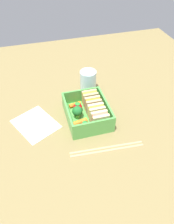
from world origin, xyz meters
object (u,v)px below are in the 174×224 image
object	(u,v)px
strawberry_far_left	(78,107)
sandwich_center	(96,112)
strawberry_left	(85,125)
drinking_glass	(88,81)
sandwich_left	(90,98)
folded_napkin	(36,124)
carrot_stick_left	(80,122)
chopstick_pair	(107,148)
broccoli_floret	(77,111)
sandwich_center_left	(93,105)
sandwich_center_right	(100,120)
carrot_stick_far_left	(75,105)

from	to	relation	value
strawberry_far_left	sandwich_center	bearing A→B (deg)	44.84
strawberry_left	drinking_glass	world-z (taller)	drinking_glass
sandwich_left	drinking_glass	world-z (taller)	drinking_glass
sandwich_left	folded_napkin	world-z (taller)	sandwich_left
carrot_stick_left	chopstick_pair	distance (cm)	12.11
broccoli_floret	folded_napkin	size ratio (longest dim) A/B	0.32
sandwich_center_left	drinking_glass	size ratio (longest dim) A/B	0.63
strawberry_far_left	carrot_stick_left	bearing A→B (deg)	-7.49
carrot_stick_left	chopstick_pair	bearing A→B (deg)	25.54
sandwich_center_left	sandwich_center_right	bearing A→B (deg)	0.00
sandwich_center_left	broccoli_floret	size ratio (longest dim) A/B	1.18
sandwich_center_right	chopstick_pair	xyz separation A→B (cm)	(8.42, -0.51, -3.33)
sandwich_center_right	carrot_stick_left	world-z (taller)	sandwich_center_right
carrot_stick_far_left	chopstick_pair	xyz separation A→B (cm)	(19.33, 4.77, -1.52)
chopstick_pair	folded_napkin	xyz separation A→B (cm)	(-15.54, -18.61, -0.15)
carrot_stick_far_left	folded_napkin	xyz separation A→B (cm)	(3.79, -13.84, -1.67)
broccoli_floret	drinking_glass	bearing A→B (deg)	151.53
broccoli_floret	strawberry_left	distance (cm)	5.88
strawberry_left	folded_napkin	size ratio (longest dim) A/B	0.24
chopstick_pair	folded_napkin	size ratio (longest dim) A/B	1.58
strawberry_left	carrot_stick_left	bearing A→B (deg)	-158.05
sandwich_center	strawberry_left	world-z (taller)	sandwich_center
drinking_glass	folded_napkin	bearing A→B (deg)	-58.91
sandwich_center_left	carrot_stick_left	size ratio (longest dim) A/B	1.08
strawberry_far_left	broccoli_floret	world-z (taller)	broccoli_floret
carrot_stick_far_left	drinking_glass	xyz separation A→B (cm)	(-8.91, 7.23, 2.20)
carrot_stick_left	carrot_stick_far_left	bearing A→B (deg)	177.25
broccoli_floret	sandwich_center_left	bearing A→B (deg)	104.32
strawberry_left	sandwich_center_right	bearing A→B (deg)	89.64
folded_napkin	sandwich_center_left	bearing A→B (deg)	90.15
broccoli_floret	chopstick_pair	bearing A→B (deg)	20.15
sandwich_center_left	sandwich_center_right	size ratio (longest dim) A/B	1.00
sandwich_left	folded_napkin	distance (cm)	19.77
sandwich_center_left	strawberry_far_left	bearing A→B (deg)	-105.21
drinking_glass	sandwich_center	bearing A→B (deg)	-6.85
carrot_stick_far_left	chopstick_pair	bearing A→B (deg)	13.85
carrot_stick_far_left	carrot_stick_left	world-z (taller)	same
sandwich_center_left	strawberry_far_left	xyz separation A→B (cm)	(-1.33, -4.89, -0.87)
strawberry_far_left	folded_napkin	bearing A→B (deg)	-84.46
carrot_stick_left	sandwich_center	bearing A→B (deg)	101.63
drinking_glass	sandwich_left	bearing A→B (deg)	-12.14
broccoli_floret	folded_napkin	distance (cm)	13.95
broccoli_floret	carrot_stick_left	xyz separation A→B (cm)	(3.30, 0.01, -1.85)
broccoli_floret	strawberry_left	size ratio (longest dim) A/B	1.35
folded_napkin	carrot_stick_far_left	bearing A→B (deg)	105.33
sandwich_center_right	drinking_glass	size ratio (longest dim) A/B	0.63
carrot_stick_far_left	chopstick_pair	size ratio (longest dim) A/B	0.19
carrot_stick_far_left	strawberry_far_left	distance (cm)	2.62
sandwich_left	carrot_stick_left	size ratio (longest dim) A/B	1.08
carrot_stick_far_left	sandwich_center_right	bearing A→B (deg)	25.82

